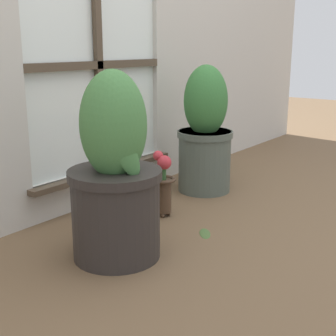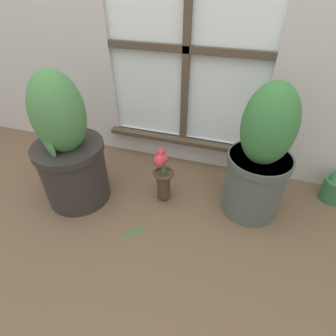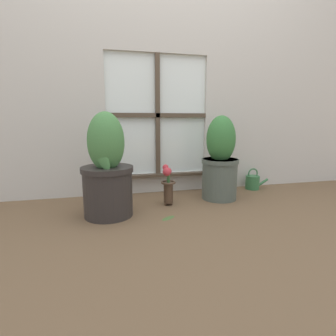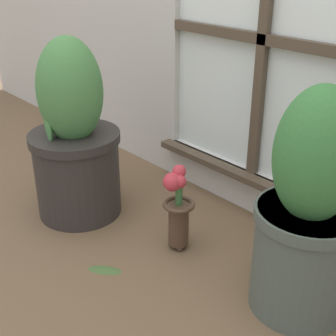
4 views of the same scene
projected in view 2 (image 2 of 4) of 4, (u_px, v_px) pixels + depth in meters
name	position (u px, v px, depth m)	size (l,w,h in m)	color
ground_plane	(142.00, 244.00, 1.15)	(10.00, 10.00, 0.00)	brown
potted_plant_left	(69.00, 151.00, 1.22)	(0.33, 0.33, 0.67)	#2D2826
potted_plant_right	(260.00, 160.00, 1.15)	(0.28, 0.28, 0.65)	#4C564C
flower_vase	(162.00, 175.00, 1.29)	(0.11, 0.11, 0.30)	#473323
watering_can	(335.00, 189.00, 1.34)	(0.22, 0.12, 0.19)	#336B3D
fallen_leaf	(133.00, 232.00, 1.20)	(0.11, 0.10, 0.01)	#476633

